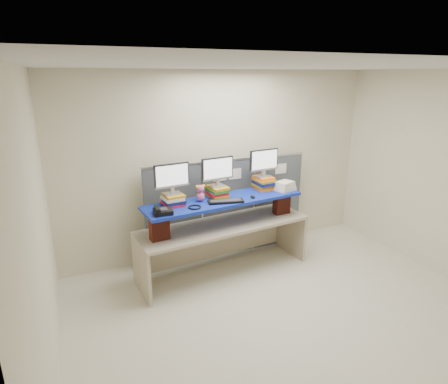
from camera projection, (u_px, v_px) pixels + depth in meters
name	position (u px, v px, depth m)	size (l,w,h in m)	color
room	(297.00, 204.00, 4.01)	(5.00, 4.00, 2.80)	beige
cubicle_partition	(228.00, 207.00, 5.76)	(2.60, 0.06, 1.53)	#41464D
desk	(224.00, 234.00, 5.24)	(2.50, 0.94, 0.74)	#B7A78B
brick_pier_left	(159.00, 227.00, 4.66)	(0.24, 0.13, 0.32)	maroon
brick_pier_right	(282.00, 203.00, 5.54)	(0.24, 0.13, 0.32)	maroon
blue_board	(224.00, 200.00, 5.09)	(2.23, 0.56, 0.04)	#0B0A88
book_stack_left	(173.00, 200.00, 4.83)	(0.28, 0.32, 0.14)	red
book_stack_center	(217.00, 192.00, 5.14)	(0.27, 0.32, 0.15)	#B98319
book_stack_right	(263.00, 183.00, 5.49)	(0.27, 0.32, 0.19)	orange
monitor_left	(172.00, 177.00, 4.74)	(0.47, 0.15, 0.41)	#A09FA4
monitor_center	(218.00, 170.00, 5.05)	(0.47, 0.15, 0.41)	#A09FA4
monitor_right	(264.00, 161.00, 5.39)	(0.47, 0.15, 0.41)	#A09FA4
keyboard	(226.00, 201.00, 4.95)	(0.49, 0.26, 0.03)	black
mouse	(253.00, 197.00, 5.12)	(0.06, 0.10, 0.03)	black
desk_phone	(162.00, 211.00, 4.53)	(0.24, 0.21, 0.09)	black
headset	(195.00, 207.00, 4.74)	(0.17, 0.17, 0.02)	black
plush_toy	(200.00, 193.00, 4.96)	(0.13, 0.10, 0.23)	#F15B8D
binder_stack	(285.00, 186.00, 5.44)	(0.33, 0.29, 0.13)	beige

